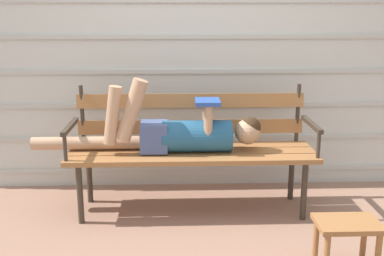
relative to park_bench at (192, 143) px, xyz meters
The scene contains 5 objects.
ground_plane 0.58m from the park_bench, 90.00° to the right, with size 12.00×12.00×0.00m, color #936B56.
house_siding 0.81m from the park_bench, 90.00° to the left, with size 4.34×0.08×2.29m.
park_bench is the anchor object (origin of this frame).
reclining_person 0.17m from the park_bench, 146.87° to the right, with size 1.71×0.26×0.57m.
footstool 1.34m from the park_bench, 47.94° to the right, with size 0.37×0.26×0.32m.
Camera 1 is at (-0.12, -3.22, 1.54)m, focal length 44.38 mm.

